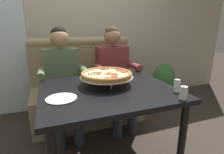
{
  "coord_description": "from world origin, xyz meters",
  "views": [
    {
      "loc": [
        -0.47,
        -1.37,
        1.26
      ],
      "look_at": [
        0.04,
        0.01,
        0.84
      ],
      "focal_mm": 27.95,
      "sensor_mm": 36.0,
      "label": 1
    }
  ],
  "objects": [
    {
      "name": "back_wall_with_window",
      "position": [
        0.0,
        1.52,
        1.4
      ],
      "size": [
        6.0,
        0.12,
        2.8
      ],
      "primitive_type": "cube",
      "color": "#BCB29E",
      "rests_on": "ground_plane"
    },
    {
      "name": "booth_bench",
      "position": [
        0.0,
        0.95,
        0.4
      ],
      "size": [
        1.45,
        0.78,
        1.13
      ],
      "color": "#998966",
      "rests_on": "ground_plane"
    },
    {
      "name": "dining_table",
      "position": [
        0.0,
        0.0,
        0.66
      ],
      "size": [
        1.14,
        0.96,
        0.75
      ],
      "color": "black",
      "rests_on": "ground_plane"
    },
    {
      "name": "diner_left",
      "position": [
        -0.33,
        0.68,
        0.71
      ],
      "size": [
        0.54,
        0.64,
        1.27
      ],
      "color": "#2D3342",
      "rests_on": "ground_plane"
    },
    {
      "name": "diner_right",
      "position": [
        0.33,
        0.68,
        0.71
      ],
      "size": [
        0.54,
        0.64,
        1.27
      ],
      "color": "#2D3342",
      "rests_on": "ground_plane"
    },
    {
      "name": "pizza",
      "position": [
        0.02,
        0.09,
        0.84
      ],
      "size": [
        0.49,
        0.49,
        0.13
      ],
      "color": "silver",
      "rests_on": "dining_table"
    },
    {
      "name": "shaker_parmesan",
      "position": [
        0.51,
        -0.28,
        0.79
      ],
      "size": [
        0.05,
        0.05,
        0.1
      ],
      "color": "white",
      "rests_on": "dining_table"
    },
    {
      "name": "shaker_pepper_flakes",
      "position": [
        0.45,
        -0.42,
        0.79
      ],
      "size": [
        0.06,
        0.06,
        0.1
      ],
      "color": "white",
      "rests_on": "dining_table"
    },
    {
      "name": "plate_near_left",
      "position": [
        -0.4,
        -0.11,
        0.76
      ],
      "size": [
        0.23,
        0.23,
        0.02
      ],
      "color": "white",
      "rests_on": "dining_table"
    },
    {
      "name": "patio_chair",
      "position": [
        -1.27,
        2.04,
        0.52
      ],
      "size": [
        0.4,
        0.4,
        0.86
      ],
      "color": "black",
      "rests_on": "ground_plane"
    },
    {
      "name": "potted_plant",
      "position": [
        1.29,
        0.92,
        0.39
      ],
      "size": [
        0.36,
        0.36,
        0.7
      ],
      "color": "brown",
      "rests_on": "ground_plane"
    }
  ]
}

